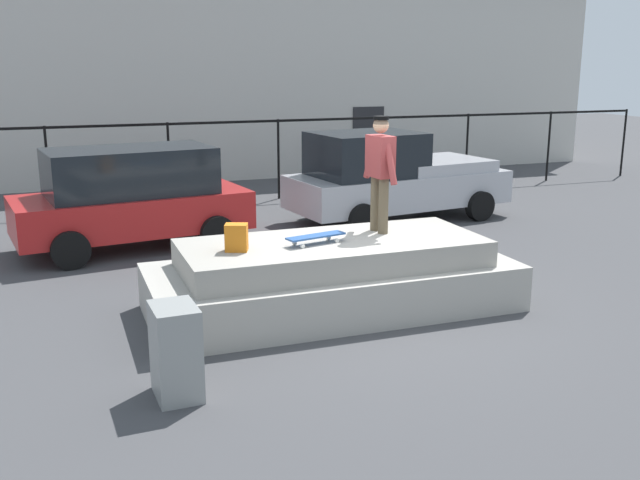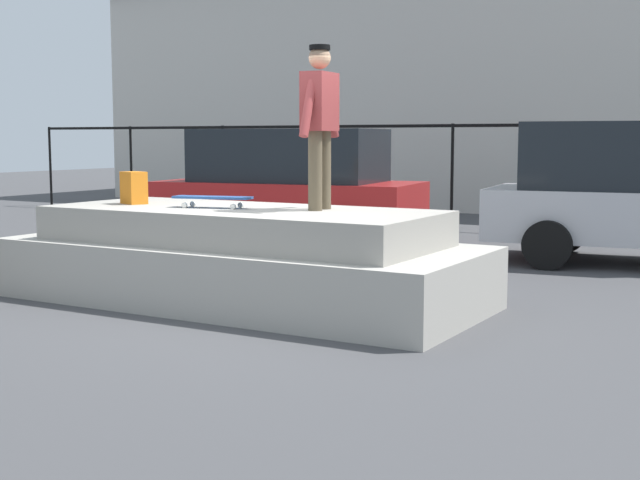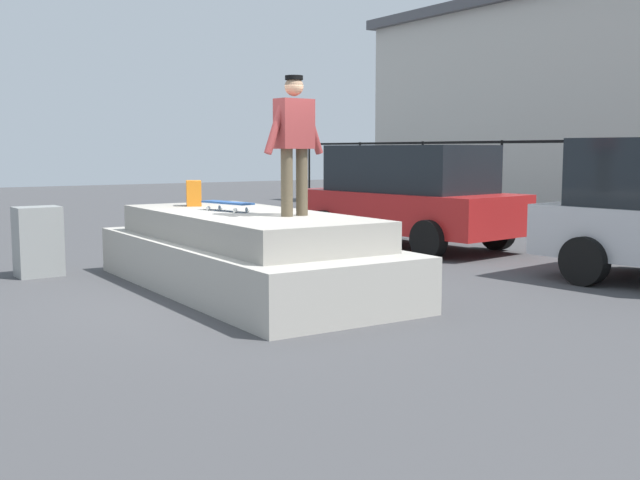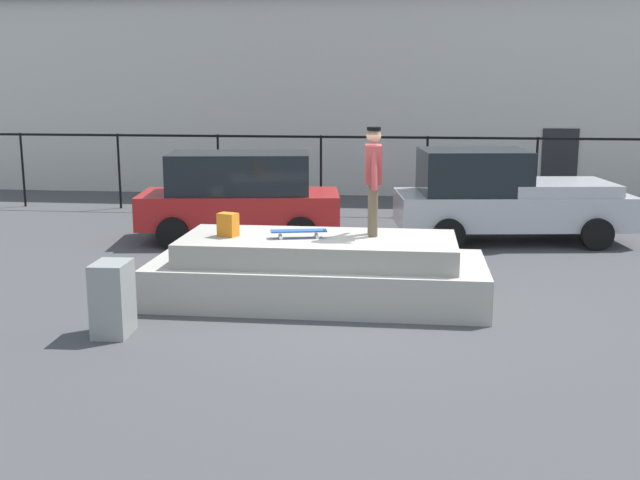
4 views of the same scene
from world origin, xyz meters
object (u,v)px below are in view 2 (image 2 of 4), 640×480
object	(u,v)px
skateboarder	(320,116)
car_red_hatchback_near	(289,184)
backpack	(134,188)
skateboard	(212,198)

from	to	relation	value
skateboarder	car_red_hatchback_near	world-z (taller)	skateboarder
backpack	car_red_hatchback_near	size ratio (longest dim) A/B	0.08
backpack	car_red_hatchback_near	distance (m)	4.60
skateboarder	backpack	distance (m)	2.31
skateboarder	skateboard	size ratio (longest dim) A/B	1.90
skateboard	skateboarder	bearing A→B (deg)	17.85
skateboard	backpack	bearing A→B (deg)	179.67
skateboard	car_red_hatchback_near	xyz separation A→B (m)	(-1.91, 4.52, -0.12)
car_red_hatchback_near	skateboard	bearing A→B (deg)	-67.14
skateboarder	skateboard	bearing A→B (deg)	-162.15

